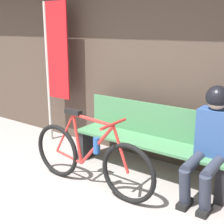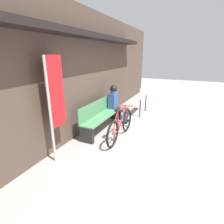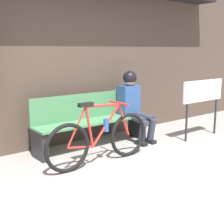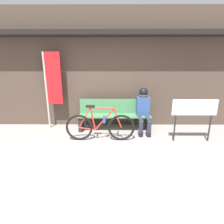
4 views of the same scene
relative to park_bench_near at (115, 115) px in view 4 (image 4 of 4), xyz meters
The scene contains 7 objects.
ground_plane 2.07m from the park_bench_near, 97.99° to the right, with size 24.00×24.00×0.00m, color gray.
storefront_wall 1.36m from the park_bench_near, 123.60° to the left, with size 12.00×0.56×3.20m.
park_bench_near is the anchor object (origin of this frame).
bicycle 0.79m from the park_bench_near, 115.79° to the right, with size 1.62×0.40×0.85m.
person_seated 0.80m from the park_bench_near, ahead, with size 0.34×0.65×1.16m.
banner_pole 1.90m from the park_bench_near, behind, with size 0.45×0.05×2.06m.
signboard 1.97m from the park_bench_near, 22.60° to the right, with size 1.01×0.04×1.00m.
Camera 4 is at (0.24, -2.54, 1.77)m, focal length 28.00 mm.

